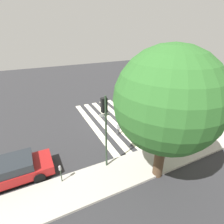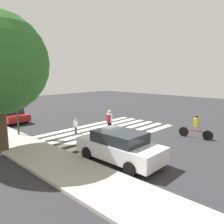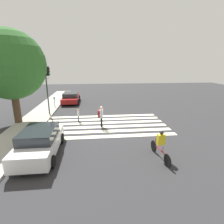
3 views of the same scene
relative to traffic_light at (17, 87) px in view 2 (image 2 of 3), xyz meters
The scene contains 10 objects.
ground_plane 7.15m from the traffic_light, 123.77° to the right, with size 60.00×60.00×0.00m, color #2D2D30.
sidewalk_curb 4.93m from the traffic_light, 163.75° to the left, with size 36.00×2.50×0.14m.
crosswalk_stripes 7.15m from the traffic_light, 123.77° to the right, with size 5.41×10.00×0.01m.
traffic_light is the anchor object (origin of this frame).
parking_meter 3.74m from the traffic_light, ahead, with size 0.15×0.15×1.28m.
pedestrian_child_with_backpack 6.71m from the traffic_light, 129.20° to the right, with size 0.50×0.44×1.69m.
pedestrian_adult_yellow_jacket 4.71m from the traffic_light, 129.98° to the right, with size 0.32×0.17×1.15m.
cyclist_near_curb 12.28m from the traffic_light, 139.59° to the right, with size 2.24×0.42×1.62m.
car_parked_far_curb 8.58m from the traffic_light, behind, with size 4.45×2.04×1.53m.
car_parked_dark_suv 6.18m from the traffic_light, 14.08° to the right, with size 4.60×2.12×1.31m.
Camera 2 is at (-11.32, 11.58, 4.23)m, focal length 35.00 mm.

